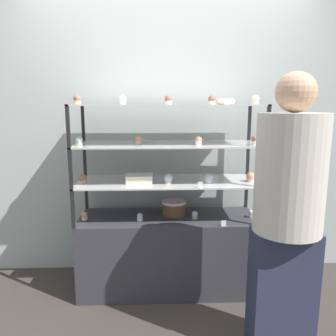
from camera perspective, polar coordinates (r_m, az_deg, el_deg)
ground_plane at (r=2.97m, az=0.00°, el=-19.94°), size 20.00×20.00×0.00m
back_wall at (r=2.96m, az=-0.28°, el=6.52°), size 8.00×0.05×2.60m
display_base at (r=2.83m, az=0.00°, el=-14.48°), size 1.44×0.50×0.63m
display_riser_lower at (r=2.63m, az=0.00°, el=-2.61°), size 1.44×0.50×0.30m
display_riser_middle at (r=2.58m, az=0.00°, el=3.91°), size 1.44×0.50×0.30m
display_riser_upper at (r=2.56m, az=0.00°, el=10.62°), size 1.44×0.50×0.30m
layer_cake_centerpiece at (r=2.74m, az=1.04°, el=-6.92°), size 0.20×0.20×0.12m
sheet_cake_frosted at (r=2.58m, az=-4.99°, el=-1.84°), size 0.21×0.16×0.06m
cupcake_0 at (r=2.72m, az=-14.32°, el=-8.08°), size 0.05×0.05×0.06m
cupcake_1 at (r=2.62m, az=-4.92°, el=-8.48°), size 0.05×0.05×0.06m
cupcake_2 at (r=2.66m, az=4.68°, el=-8.16°), size 0.05×0.05×0.06m
cupcake_3 at (r=2.77m, az=14.31°, el=-7.73°), size 0.05×0.05×0.06m
price_tag_0 at (r=2.53m, az=9.67°, el=-9.49°), size 0.04×0.00×0.04m
cupcake_4 at (r=2.63m, az=-14.67°, el=-1.82°), size 0.07×0.07×0.07m
cupcake_5 at (r=2.53m, az=0.10°, el=-1.94°), size 0.07×0.07×0.07m
cupcake_6 at (r=2.57m, az=7.13°, el=-1.82°), size 0.07×0.07×0.07m
cupcake_7 at (r=2.67m, az=14.16°, el=-1.59°), size 0.07×0.07×0.07m
price_tag_1 at (r=2.42m, az=5.63°, el=-2.92°), size 0.04×0.00×0.04m
cupcake_8 at (r=2.53m, az=-15.23°, el=4.54°), size 0.05×0.05×0.07m
cupcake_9 at (r=2.53m, az=-5.19°, el=4.89°), size 0.05×0.05×0.07m
cupcake_10 at (r=2.46m, az=5.33°, el=4.72°), size 0.05×0.05×0.07m
cupcake_11 at (r=2.60m, az=14.85°, el=4.72°), size 0.05×0.05×0.07m
price_tag_2 at (r=2.36m, az=5.40°, el=4.19°), size 0.04×0.00×0.04m
cupcake_12 at (r=2.53m, az=-15.52°, el=11.37°), size 0.06×0.06×0.07m
cupcake_13 at (r=2.48m, az=-7.97°, el=11.68°), size 0.06×0.06×0.07m
cupcake_14 at (r=2.49m, az=0.02°, el=11.77°), size 0.06×0.06×0.07m
cupcake_15 at (r=2.54m, az=7.63°, el=11.66°), size 0.06×0.06×0.07m
cupcake_16 at (r=2.57m, az=14.99°, el=11.39°), size 0.06×0.06×0.07m
price_tag_3 at (r=2.38m, az=10.18°, el=11.38°), size 0.04×0.00×0.04m
donut_glazed at (r=2.58m, az=10.06°, el=11.31°), size 0.14×0.14×0.04m
customer_figure at (r=2.05m, az=20.07°, el=-7.11°), size 0.40×0.40×1.70m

